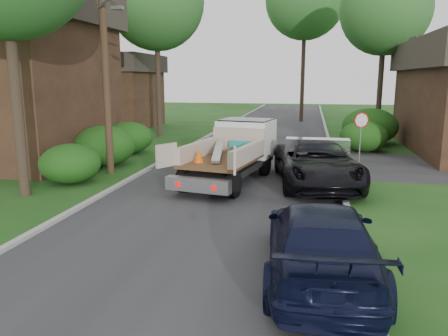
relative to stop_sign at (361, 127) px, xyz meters
name	(u,v)px	position (x,y,z in m)	size (l,w,h in m)	color
ground	(208,215)	(-5.20, -9.00, -1.78)	(120.00, 120.00, 0.00)	#164313
road	(252,157)	(-5.20, 1.00, -1.77)	(8.00, 90.00, 0.02)	#28282B
curb_left	(177,153)	(-9.30, 1.00, -1.72)	(0.20, 90.00, 0.12)	#9E9E99
curb_right	(334,159)	(-1.10, 1.00, -1.72)	(0.20, 90.00, 0.12)	#9E9E99
stop_sign	(361,127)	(0.00, 0.00, 0.00)	(0.71, 0.32, 2.48)	slate
utility_pole	(105,49)	(-10.68, -4.02, 3.40)	(2.42, 1.25, 10.00)	#382619
house_left_near	(0,73)	(-17.20, -2.00, 2.50)	(9.72, 8.64, 8.40)	#361F16
house_left_far	(110,90)	(-18.70, 13.00, 1.27)	(7.56, 7.56, 6.00)	#361F16
hedge_left_a	(70,164)	(-11.40, -6.00, -1.01)	(2.34, 2.34, 1.53)	#11420F
hedge_left_b	(104,146)	(-11.70, -2.50, -0.84)	(2.86, 2.86, 1.87)	#11420F
hedge_left_c	(129,137)	(-12.00, 1.00, -0.93)	(2.60, 2.60, 1.70)	#11420F
hedge_right_a	(363,136)	(0.60, 4.00, -0.93)	(2.60, 2.60, 1.70)	#11420F
hedge_right_b	(370,126)	(1.30, 7.00, -0.67)	(3.38, 3.38, 2.21)	#11420F
tree_left_far	(156,2)	(-12.70, 8.00, 7.20)	(6.40, 6.40, 12.20)	#2D2119
tree_right_far	(385,10)	(2.30, 11.00, 6.70)	(6.00, 6.00, 11.50)	#2D2119
flatbed_truck	(237,147)	(-5.20, -3.84, -0.52)	(3.58, 6.43, 2.31)	black
black_pickup	(317,163)	(-2.02, -4.50, -0.93)	(2.82, 6.11, 1.70)	black
navy_suv	(321,241)	(-2.02, -12.55, -1.00)	(2.17, 5.33, 1.55)	black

